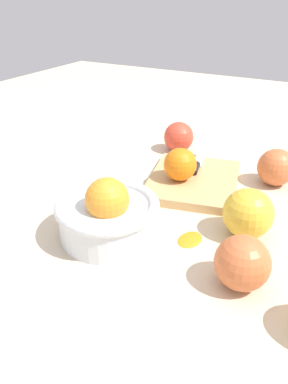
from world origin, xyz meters
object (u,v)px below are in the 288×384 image
(cutting_board, at_px, (193,181))
(apple_front_left, at_px, (242,263))
(bowl, at_px, (108,214))
(orange_on_board, at_px, (180,164))
(apple_front_right, at_px, (276,167))
(knife, at_px, (198,163))
(apple_front_center, at_px, (248,213))
(apple_back_right, at_px, (179,137))

(cutting_board, bearing_deg, apple_front_left, -145.98)
(bowl, xyz_separation_m, apple_front_left, (-0.01, -0.23, -0.00))
(orange_on_board, height_order, apple_front_right, orange_on_board)
(cutting_board, xyz_separation_m, orange_on_board, (-0.02, 0.02, 0.04))
(apple_front_left, bearing_deg, apple_front_right, 3.91)
(bowl, height_order, knife, bowl)
(bowl, height_order, apple_front_center, bowl)
(apple_front_right, bearing_deg, cutting_board, 119.80)
(bowl, bearing_deg, apple_back_right, 7.10)
(orange_on_board, bearing_deg, apple_front_center, -121.92)
(orange_on_board, xyz_separation_m, apple_front_center, (-0.10, -0.17, -0.01))
(orange_on_board, distance_m, apple_front_center, 0.20)
(cutting_board, xyz_separation_m, apple_back_right, (0.16, 0.10, 0.03))
(orange_on_board, distance_m, apple_front_right, 0.20)
(bowl, xyz_separation_m, knife, (0.30, -0.04, -0.02))
(apple_back_right, bearing_deg, knife, -137.12)
(orange_on_board, relative_size, knife, 0.43)
(orange_on_board, relative_size, apple_front_center, 0.80)
(apple_front_right, bearing_deg, orange_on_board, 122.46)
(knife, relative_size, apple_back_right, 2.09)
(apple_front_left, bearing_deg, apple_back_right, 33.89)
(apple_back_right, bearing_deg, bowl, -172.90)
(apple_front_right, xyz_separation_m, apple_back_right, (0.07, 0.25, -0.00))
(bowl, xyz_separation_m, apple_front_right, (0.33, -0.20, -0.00))
(knife, bearing_deg, apple_front_right, -81.55)
(apple_front_left, xyz_separation_m, apple_front_right, (0.34, 0.02, -0.00))
(apple_back_right, bearing_deg, apple_front_center, -138.75)
(apple_front_right, bearing_deg, apple_front_center, 179.32)
(knife, distance_m, apple_front_right, 0.17)
(cutting_board, height_order, orange_on_board, orange_on_board)
(bowl, relative_size, orange_on_board, 2.53)
(orange_on_board, xyz_separation_m, apple_front_right, (0.11, -0.17, -0.01))
(bowl, relative_size, apple_back_right, 2.30)
(bowl, distance_m, apple_front_left, 0.23)
(cutting_board, relative_size, orange_on_board, 3.26)
(apple_front_left, relative_size, apple_front_center, 0.93)
(orange_on_board, distance_m, knife, 0.09)
(apple_front_center, bearing_deg, apple_front_left, -168.45)
(apple_front_center, distance_m, apple_front_right, 0.21)
(orange_on_board, bearing_deg, cutting_board, -43.42)
(cutting_board, xyz_separation_m, apple_front_left, (-0.25, -0.17, 0.03))
(knife, xyz_separation_m, apple_back_right, (0.10, 0.09, 0.01))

